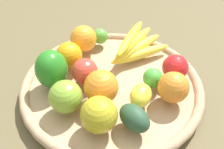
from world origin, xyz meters
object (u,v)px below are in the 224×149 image
object	(u,v)px
avocado	(134,118)
lime_1	(100,36)
apple_1	(99,115)
apple_2	(66,97)
orange_1	(83,39)
apple_3	(175,67)
bell_pepper	(51,69)
banana_bunch	(136,45)
apple_0	(85,71)
orange_2	(69,55)
orange_3	(173,87)
lemon_0	(141,95)
orange_0	(101,87)
lime_0	(153,78)

from	to	relation	value
avocado	lime_1	distance (m)	0.33
avocado	apple_1	size ratio (longest dim) A/B	0.97
apple_2	orange_1	world-z (taller)	same
apple_2	apple_3	bearing A→B (deg)	-57.47
bell_pepper	orange_1	world-z (taller)	bell_pepper
banana_bunch	apple_0	world-z (taller)	apple_0
lime_1	apple_2	bearing A→B (deg)	176.28
banana_bunch	apple_2	distance (m)	0.27
orange_2	apple_3	bearing A→B (deg)	-89.52
apple_1	apple_3	size ratio (longest dim) A/B	1.19
apple_1	apple_2	size ratio (longest dim) A/B	1.05
bell_pepper	banana_bunch	bearing A→B (deg)	125.61
orange_2	apple_2	xyz separation A→B (m)	(-0.15, -0.04, 0.00)
orange_1	avocado	bearing A→B (deg)	-144.92
apple_2	orange_1	distance (m)	0.23
banana_bunch	apple_0	xyz separation A→B (m)	(-0.14, 0.11, 0.00)
apple_1	orange_3	size ratio (longest dim) A/B	1.08
apple_2	lime_1	bearing A→B (deg)	-3.72
apple_2	orange_3	world-z (taller)	apple_2
orange_3	bell_pepper	size ratio (longest dim) A/B	0.75
orange_1	apple_3	xyz separation A→B (m)	(-0.08, -0.26, -0.01)
apple_0	lemon_0	distance (m)	0.15
orange_2	bell_pepper	world-z (taller)	bell_pepper
apple_2	lime_1	world-z (taller)	apple_2
apple_0	apple_1	distance (m)	0.15
orange_2	apple_3	size ratio (longest dim) A/B	1.07
apple_0	orange_2	world-z (taller)	orange_2
avocado	lemon_0	distance (m)	0.07
orange_0	apple_0	bearing A→B (deg)	44.58
avocado	lemon_0	size ratio (longest dim) A/B	1.16
banana_bunch	lime_1	xyz separation A→B (m)	(0.04, 0.11, -0.01)
orange_3	orange_1	bearing A→B (deg)	58.57
apple_1	apple_2	xyz separation A→B (m)	(0.04, 0.08, -0.00)
orange_2	apple_3	distance (m)	0.28
orange_3	bell_pepper	xyz separation A→B (m)	(-0.00, 0.29, 0.01)
lime_0	apple_2	xyz separation A→B (m)	(-0.11, 0.19, 0.01)
apple_0	apple_1	bearing A→B (deg)	-153.74
lime_0	apple_2	size ratio (longest dim) A/B	0.66
lime_0	lime_1	bearing A→B (deg)	45.46
orange_3	avocado	bearing A→B (deg)	140.93
apple_1	orange_3	world-z (taller)	apple_1
lemon_0	orange_1	xyz separation A→B (m)	(0.18, 0.18, 0.01)
orange_3	lime_1	world-z (taller)	orange_3
lime_0	orange_1	world-z (taller)	orange_1
apple_0	lime_1	xyz separation A→B (m)	(0.18, -0.00, -0.01)
banana_bunch	lemon_0	xyz separation A→B (m)	(-0.19, -0.03, -0.01)
avocado	orange_1	bearing A→B (deg)	35.08
avocado	banana_bunch	distance (m)	0.26
avocado	lime_0	distance (m)	0.14
orange_2	orange_0	bearing A→B (deg)	-134.25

